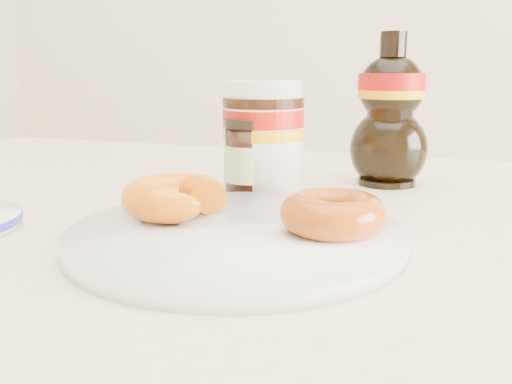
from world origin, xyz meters
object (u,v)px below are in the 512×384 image
(syrup_bottle, at_px, (390,110))
(plate, at_px, (236,236))
(dining_table, at_px, (260,293))
(nutella_jar, at_px, (263,134))
(donut_bitten, at_px, (174,197))
(dark_jar, at_px, (249,159))
(donut_whole, at_px, (333,213))

(syrup_bottle, bearing_deg, plate, -106.66)
(plate, height_order, syrup_bottle, syrup_bottle)
(dining_table, height_order, syrup_bottle, syrup_bottle)
(nutella_jar, bearing_deg, syrup_bottle, 39.99)
(plate, distance_m, syrup_bottle, 0.32)
(donut_bitten, bearing_deg, nutella_jar, 55.91)
(donut_bitten, height_order, dark_jar, dark_jar)
(dining_table, height_order, donut_whole, donut_whole)
(plate, xyz_separation_m, syrup_bottle, (0.09, 0.30, 0.09))
(dining_table, relative_size, nutella_jar, 10.63)
(plate, height_order, donut_whole, donut_whole)
(donut_whole, height_order, nutella_jar, nutella_jar)
(donut_bitten, relative_size, syrup_bottle, 0.51)
(plate, bearing_deg, donut_whole, 12.93)
(donut_bitten, relative_size, donut_whole, 1.09)
(donut_whole, bearing_deg, syrup_bottle, 87.75)
(donut_bitten, bearing_deg, syrup_bottle, 35.88)
(dining_table, distance_m, nutella_jar, 0.18)
(dark_jar, bearing_deg, plate, -73.54)
(dining_table, height_order, dark_jar, dark_jar)
(nutella_jar, distance_m, dark_jar, 0.04)
(donut_whole, relative_size, nutella_jar, 0.66)
(dining_table, bearing_deg, plate, -83.22)
(donut_whole, bearing_deg, nutella_jar, 124.69)
(dark_jar, bearing_deg, nutella_jar, 66.86)
(dining_table, relative_size, syrup_bottle, 7.42)
(syrup_bottle, distance_m, dark_jar, 0.20)
(plate, distance_m, dark_jar, 0.18)
(nutella_jar, bearing_deg, donut_whole, -55.31)
(donut_bitten, xyz_separation_m, donut_whole, (0.15, -0.01, -0.00))
(dining_table, distance_m, plate, 0.13)
(donut_bitten, distance_m, donut_whole, 0.15)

